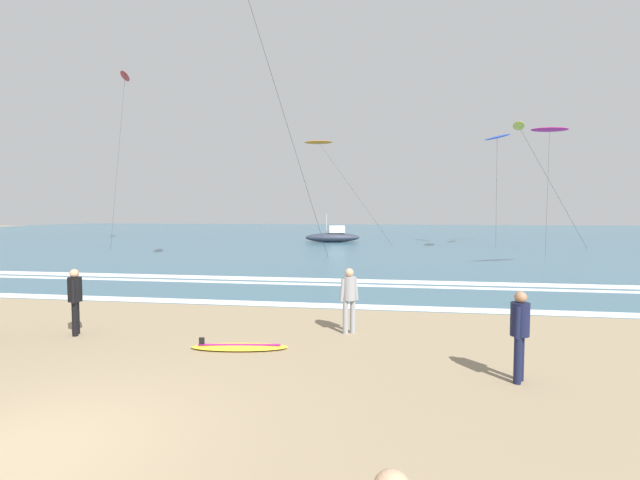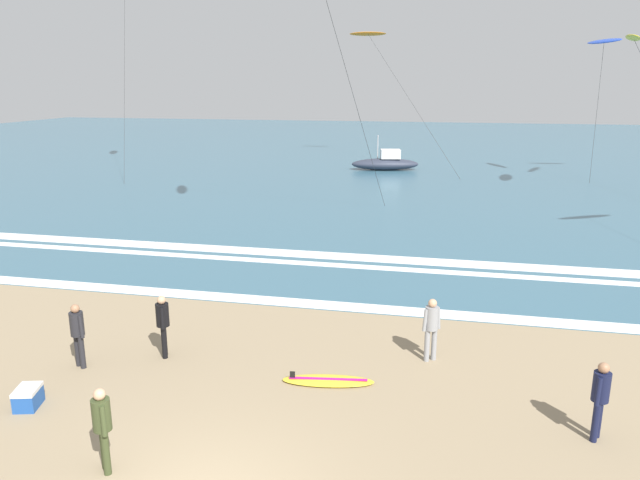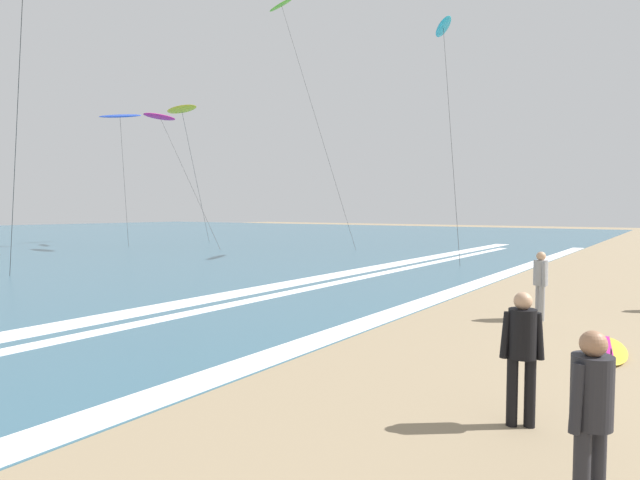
{
  "view_description": "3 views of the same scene",
  "coord_description": "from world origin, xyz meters",
  "px_view_note": "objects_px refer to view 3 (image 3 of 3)",
  "views": [
    {
      "loc": [
        4.48,
        -4.92,
        2.98
      ],
      "look_at": [
        1.79,
        12.13,
        1.9
      ],
      "focal_mm": 25.96,
      "sensor_mm": 36.0,
      "label": 1
    },
    {
      "loc": [
        3.66,
        -7.62,
        6.63
      ],
      "look_at": [
        -0.08,
        9.68,
        1.97
      ],
      "focal_mm": 33.62,
      "sensor_mm": 36.0,
      "label": 2
    },
    {
      "loc": [
        -9.34,
        3.48,
        2.55
      ],
      "look_at": [
        2.47,
        11.73,
        1.73
      ],
      "focal_mm": 29.29,
      "sensor_mm": 36.0,
      "label": 3
    }
  ],
  "objects_px": {
    "kite_yellow_high_right": "(182,110)",
    "kite_blue_high_left": "(120,116)",
    "surfer_background_far": "(522,346)",
    "kite_cyan_distant_high": "(443,28)",
    "surfer_mid_group": "(591,410)",
    "surfboard_foreground_flat": "(608,350)",
    "kite_magenta_low_near": "(160,117)",
    "kite_lime_distant_low": "(282,7)",
    "surfer_right_near": "(541,279)"
  },
  "relations": [
    {
      "from": "surfer_mid_group",
      "to": "kite_cyan_distant_high",
      "type": "height_order",
      "value": "kite_cyan_distant_high"
    },
    {
      "from": "kite_magenta_low_near",
      "to": "kite_lime_distant_low",
      "type": "relative_size",
      "value": 0.58
    },
    {
      "from": "surfer_mid_group",
      "to": "surfer_background_far",
      "type": "height_order",
      "value": "same"
    },
    {
      "from": "surfer_right_near",
      "to": "surfer_background_far",
      "type": "xyz_separation_m",
      "value": [
        -6.48,
        -1.18,
        0.0
      ]
    },
    {
      "from": "surfboard_foreground_flat",
      "to": "surfer_background_far",
      "type": "bearing_deg",
      "value": 173.68
    },
    {
      "from": "surfer_background_far",
      "to": "kite_magenta_low_near",
      "type": "bearing_deg",
      "value": 57.78
    },
    {
      "from": "surfer_right_near",
      "to": "kite_cyan_distant_high",
      "type": "bearing_deg",
      "value": 29.61
    },
    {
      "from": "surfer_mid_group",
      "to": "surfer_right_near",
      "type": "xyz_separation_m",
      "value": [
        8.2,
        2.13,
        0.0
      ]
    },
    {
      "from": "surfboard_foreground_flat",
      "to": "surfer_mid_group",
      "type": "bearing_deg",
      "value": -175.37
    },
    {
      "from": "kite_lime_distant_low",
      "to": "kite_blue_high_left",
      "type": "bearing_deg",
      "value": 132.94
    },
    {
      "from": "kite_magenta_low_near",
      "to": "surfboard_foreground_flat",
      "type": "bearing_deg",
      "value": -116.3
    },
    {
      "from": "surfer_right_near",
      "to": "kite_lime_distant_low",
      "type": "bearing_deg",
      "value": 51.33
    },
    {
      "from": "surfboard_foreground_flat",
      "to": "kite_magenta_low_near",
      "type": "distance_m",
      "value": 38.6
    },
    {
      "from": "surfboard_foreground_flat",
      "to": "kite_cyan_distant_high",
      "type": "xyz_separation_m",
      "value": [
        16.97,
        10.03,
        12.39
      ]
    },
    {
      "from": "kite_magenta_low_near",
      "to": "surfer_right_near",
      "type": "bearing_deg",
      "value": -114.22
    },
    {
      "from": "kite_yellow_high_right",
      "to": "kite_cyan_distant_high",
      "type": "xyz_separation_m",
      "value": [
        4.93,
        -15.55,
        3.47
      ]
    },
    {
      "from": "surfer_background_far",
      "to": "kite_yellow_high_right",
      "type": "height_order",
      "value": "kite_yellow_high_right"
    },
    {
      "from": "surfer_mid_group",
      "to": "kite_magenta_low_near",
      "type": "bearing_deg",
      "value": 56.45
    },
    {
      "from": "kite_cyan_distant_high",
      "to": "kite_lime_distant_low",
      "type": "height_order",
      "value": "kite_lime_distant_low"
    },
    {
      "from": "surfer_mid_group",
      "to": "surfer_right_near",
      "type": "distance_m",
      "value": 8.47
    },
    {
      "from": "kite_blue_high_left",
      "to": "kite_lime_distant_low",
      "type": "xyz_separation_m",
      "value": [
        7.84,
        -8.42,
        8.22
      ]
    },
    {
      "from": "surfer_mid_group",
      "to": "surfer_background_far",
      "type": "distance_m",
      "value": 1.97
    },
    {
      "from": "surfer_background_far",
      "to": "surfer_right_near",
      "type": "bearing_deg",
      "value": 10.3
    },
    {
      "from": "kite_magenta_low_near",
      "to": "kite_lime_distant_low",
      "type": "xyz_separation_m",
      "value": [
        3.22,
        -9.9,
        7.47
      ]
    },
    {
      "from": "surfboard_foreground_flat",
      "to": "kite_magenta_low_near",
      "type": "height_order",
      "value": "kite_magenta_low_near"
    },
    {
      "from": "surfboard_foreground_flat",
      "to": "kite_cyan_distant_high",
      "type": "distance_m",
      "value": 23.28
    },
    {
      "from": "surfboard_foreground_flat",
      "to": "kite_lime_distant_low",
      "type": "height_order",
      "value": "kite_lime_distant_low"
    },
    {
      "from": "kite_yellow_high_right",
      "to": "surfer_background_far",
      "type": "bearing_deg",
      "value": -122.99
    },
    {
      "from": "surfer_mid_group",
      "to": "kite_lime_distant_low",
      "type": "bearing_deg",
      "value": 43.05
    },
    {
      "from": "kite_magenta_low_near",
      "to": "kite_yellow_high_right",
      "type": "relative_size",
      "value": 1.12
    },
    {
      "from": "surfer_background_far",
      "to": "surfboard_foreground_flat",
      "type": "xyz_separation_m",
      "value": [
        4.25,
        -0.47,
        -0.91
      ]
    },
    {
      "from": "surfer_right_near",
      "to": "surfboard_foreground_flat",
      "type": "distance_m",
      "value": 2.92
    },
    {
      "from": "surfer_mid_group",
      "to": "kite_cyan_distant_high",
      "type": "distance_m",
      "value": 27.72
    },
    {
      "from": "surfboard_foreground_flat",
      "to": "kite_lime_distant_low",
      "type": "distance_m",
      "value": 35.31
    },
    {
      "from": "surfboard_foreground_flat",
      "to": "kite_yellow_high_right",
      "type": "height_order",
      "value": "kite_yellow_high_right"
    },
    {
      "from": "surfer_mid_group",
      "to": "kite_cyan_distant_high",
      "type": "xyz_separation_m",
      "value": [
        22.94,
        10.51,
        11.48
      ]
    },
    {
      "from": "surfer_background_far",
      "to": "kite_blue_high_left",
      "type": "xyz_separation_m",
      "value": [
        16.17,
        31.5,
        8.24
      ]
    },
    {
      "from": "surfer_mid_group",
      "to": "kite_yellow_high_right",
      "type": "bearing_deg",
      "value": 55.35
    },
    {
      "from": "surfer_right_near",
      "to": "kite_yellow_high_right",
      "type": "relative_size",
      "value": 0.17
    },
    {
      "from": "surfer_background_far",
      "to": "kite_yellow_high_right",
      "type": "relative_size",
      "value": 0.17
    },
    {
      "from": "kite_lime_distant_low",
      "to": "kite_yellow_high_right",
      "type": "bearing_deg",
      "value": 165.28
    },
    {
      "from": "kite_cyan_distant_high",
      "to": "surfer_background_far",
      "type": "bearing_deg",
      "value": -155.76
    },
    {
      "from": "kite_yellow_high_right",
      "to": "kite_blue_high_left",
      "type": "bearing_deg",
      "value": 91.11
    },
    {
      "from": "kite_blue_high_left",
      "to": "kite_yellow_high_right",
      "type": "distance_m",
      "value": 6.4
    },
    {
      "from": "surfboard_foreground_flat",
      "to": "kite_cyan_distant_high",
      "type": "bearing_deg",
      "value": 30.57
    },
    {
      "from": "surfer_background_far",
      "to": "kite_cyan_distant_high",
      "type": "bearing_deg",
      "value": 24.24
    },
    {
      "from": "kite_yellow_high_right",
      "to": "kite_cyan_distant_high",
      "type": "bearing_deg",
      "value": -72.41
    },
    {
      "from": "surfer_right_near",
      "to": "surfboard_foreground_flat",
      "type": "xyz_separation_m",
      "value": [
        -2.23,
        -1.65,
        -0.91
      ]
    },
    {
      "from": "kite_lime_distant_low",
      "to": "surfer_mid_group",
      "type": "bearing_deg",
      "value": -136.95
    },
    {
      "from": "kite_yellow_high_right",
      "to": "kite_cyan_distant_high",
      "type": "height_order",
      "value": "kite_cyan_distant_high"
    }
  ]
}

